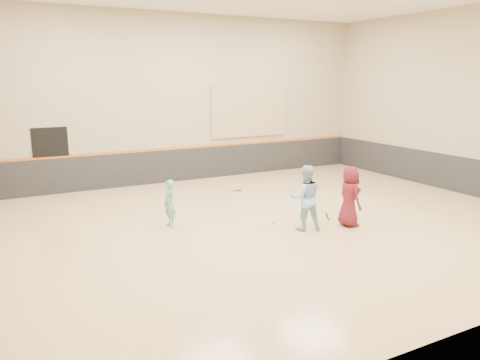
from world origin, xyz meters
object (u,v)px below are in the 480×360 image
girl (170,203)px  instructor (305,198)px  young_man (350,196)px  spare_racket (229,190)px

girl → instructor: bearing=54.2°
girl → young_man: 4.62m
girl → instructor: 3.45m
young_man → spare_racket: 4.97m
instructor → spare_racket: (0.14, 4.53, -0.78)m
instructor → spare_racket: instructor is taller
instructor → young_man: bearing=-172.7°
girl → spare_racket: 4.13m
girl → spare_racket: (3.06, 2.72, -0.57)m
young_man → spare_racket: young_man is taller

